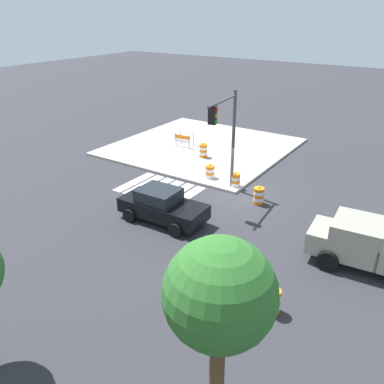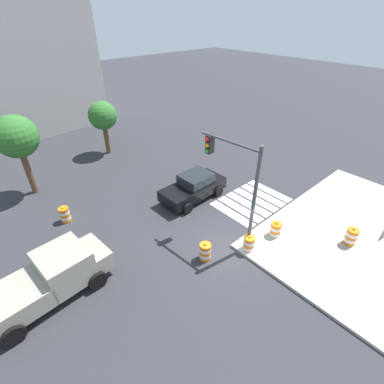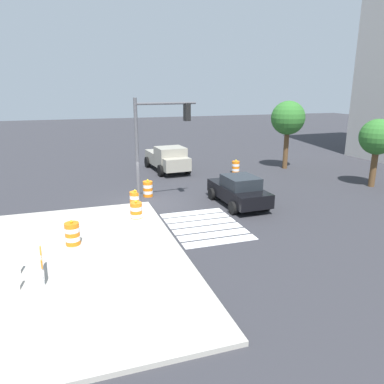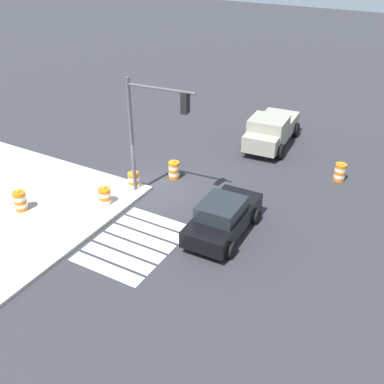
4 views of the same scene
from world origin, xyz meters
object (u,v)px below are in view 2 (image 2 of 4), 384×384
at_px(traffic_barrel_median_near, 65,215).
at_px(traffic_light_pole, 235,174).
at_px(pickup_truck, 53,277).
at_px(street_tree_streetside_near, 16,138).
at_px(traffic_barrel_crosswalk_end, 205,252).
at_px(sports_car, 194,187).
at_px(traffic_barrel_median_far, 275,230).
at_px(street_tree_streetside_mid, 103,116).
at_px(traffic_barrel_near_corner, 249,244).
at_px(traffic_barrel_on_sidewalk, 351,236).

relative_size(traffic_barrel_median_near, traffic_light_pole, 0.19).
xyz_separation_m(pickup_truck, street_tree_streetside_near, (1.79, 8.99, 2.88)).
height_order(traffic_barrel_median_near, traffic_light_pole, traffic_light_pole).
bearing_deg(traffic_barrel_crosswalk_end, sports_car, 53.97).
xyz_separation_m(traffic_barrel_median_far, street_tree_streetside_mid, (-1.57, 15.42, 2.66)).
relative_size(sports_car, traffic_barrel_near_corner, 4.26).
distance_m(traffic_barrel_near_corner, traffic_barrel_median_near, 10.35).
relative_size(pickup_truck, street_tree_streetside_mid, 1.23).
distance_m(traffic_barrel_near_corner, traffic_barrel_median_far, 1.89).
relative_size(traffic_barrel_median_near, traffic_barrel_median_far, 1.00).
height_order(traffic_barrel_median_far, traffic_light_pole, traffic_light_pole).
distance_m(street_tree_streetside_near, street_tree_streetside_mid, 6.99).
distance_m(pickup_truck, traffic_barrel_median_far, 10.79).
relative_size(traffic_barrel_on_sidewalk, traffic_light_pole, 0.19).
xyz_separation_m(traffic_barrel_near_corner, traffic_barrel_on_sidewalk, (4.18, -3.19, 0.15)).
bearing_deg(traffic_barrel_median_far, traffic_light_pole, 139.19).
bearing_deg(traffic_barrel_on_sidewalk, traffic_barrel_median_far, 128.41).
xyz_separation_m(sports_car, traffic_barrel_on_sidewalk, (3.02, -8.57, -0.21)).
distance_m(traffic_barrel_crosswalk_end, traffic_barrel_median_far, 4.08).
distance_m(traffic_light_pole, street_tree_streetside_mid, 13.87).
xyz_separation_m(pickup_truck, street_tree_streetside_mid, (8.37, 11.26, 2.15)).
relative_size(traffic_barrel_near_corner, traffic_light_pole, 0.19).
height_order(traffic_barrel_near_corner, traffic_barrel_median_near, same).
bearing_deg(traffic_light_pole, traffic_barrel_crosswalk_end, -173.56).
bearing_deg(traffic_barrel_near_corner, traffic_light_pole, 88.33).
bearing_deg(traffic_barrel_on_sidewalk, pickup_truck, 149.99).
xyz_separation_m(traffic_barrel_near_corner, street_tree_streetside_mid, (0.29, 15.15, 2.66)).
relative_size(traffic_barrel_near_corner, traffic_barrel_median_far, 1.00).
xyz_separation_m(sports_car, street_tree_streetside_mid, (-0.86, 9.77, 2.30)).
bearing_deg(traffic_barrel_near_corner, traffic_barrel_crosswalk_end, 151.43).
xyz_separation_m(pickup_truck, traffic_barrel_near_corner, (8.07, -3.89, -0.52)).
height_order(sports_car, street_tree_streetside_near, street_tree_streetside_near).
distance_m(traffic_barrel_crosswalk_end, street_tree_streetside_mid, 14.50).
bearing_deg(street_tree_streetside_mid, traffic_barrel_median_far, -84.18).
bearing_deg(traffic_light_pole, sports_car, 74.70).
bearing_deg(sports_car, street_tree_streetside_near, 134.76).
distance_m(sports_car, traffic_barrel_on_sidewalk, 9.09).
height_order(pickup_truck, traffic_barrel_median_near, pickup_truck).
relative_size(pickup_truck, traffic_barrel_on_sidewalk, 5.18).
relative_size(sports_car, traffic_light_pole, 0.79).
bearing_deg(traffic_barrel_near_corner, street_tree_streetside_near, 116.00).
bearing_deg(sports_car, street_tree_streetside_mid, 95.03).
relative_size(traffic_barrel_near_corner, traffic_barrel_crosswalk_end, 1.00).
distance_m(traffic_barrel_near_corner, traffic_barrel_on_sidewalk, 5.26).
height_order(pickup_truck, traffic_barrel_on_sidewalk, pickup_truck).
bearing_deg(traffic_barrel_median_near, street_tree_streetside_mid, 47.00).
bearing_deg(pickup_truck, traffic_barrel_median_near, 64.93).
relative_size(pickup_truck, traffic_barrel_median_far, 5.18).
relative_size(traffic_barrel_crosswalk_end, street_tree_streetside_mid, 0.24).
xyz_separation_m(sports_car, traffic_barrel_crosswalk_end, (-3.13, -4.30, -0.36)).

